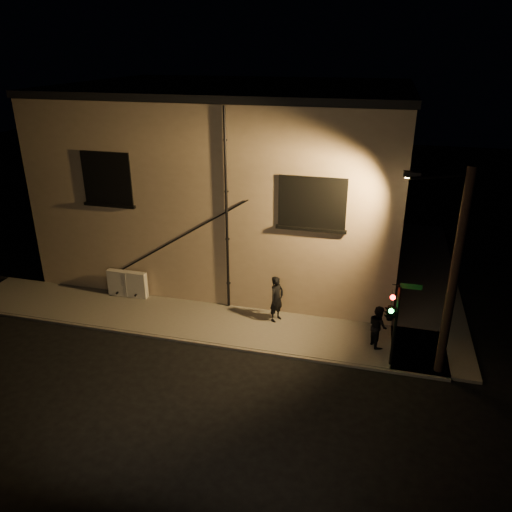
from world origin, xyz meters
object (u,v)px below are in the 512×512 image
(traffic_signal, at_px, (391,312))
(streetlamp_pole, at_px, (451,271))
(pedestrian_a, at_px, (277,299))
(utility_cabinet, at_px, (128,284))
(pedestrian_b, at_px, (378,326))

(traffic_signal, xyz_separation_m, streetlamp_pole, (1.71, 0.21, 1.60))
(pedestrian_a, bearing_deg, utility_cabinet, 113.96)
(pedestrian_a, distance_m, streetlamp_pole, 6.94)
(pedestrian_b, bearing_deg, streetlamp_pole, -143.79)
(utility_cabinet, height_order, traffic_signal, traffic_signal)
(pedestrian_a, relative_size, traffic_signal, 0.61)
(pedestrian_a, height_order, streetlamp_pole, streetlamp_pole)
(pedestrian_b, distance_m, traffic_signal, 1.82)
(pedestrian_b, bearing_deg, utility_cabinet, 55.44)
(utility_cabinet, xyz_separation_m, traffic_signal, (11.23, -2.51, 1.53))
(streetlamp_pole, bearing_deg, utility_cabinet, 169.92)
(traffic_signal, bearing_deg, pedestrian_b, 105.73)
(streetlamp_pole, bearing_deg, traffic_signal, -172.93)
(pedestrian_b, height_order, traffic_signal, traffic_signal)
(utility_cabinet, height_order, streetlamp_pole, streetlamp_pole)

